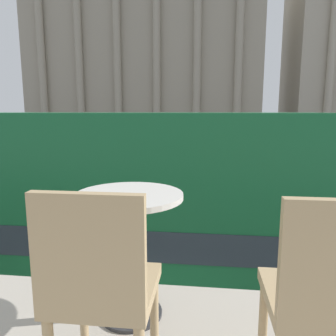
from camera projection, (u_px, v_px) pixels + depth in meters
The scene contains 12 objects.
double_decker_bus at pixel (24, 217), 6.01m from camera, with size 10.63×2.71×4.28m.
cafe_dining_table at pixel (130, 227), 1.83m from camera, with size 0.60×0.60×0.73m.
cafe_chair_0 at pixel (100, 286), 1.25m from camera, with size 0.40×0.40×0.91m.
cafe_chair_1 at pixel (327, 298), 1.17m from camera, with size 0.40×0.40×0.91m.
plaza_building_left at pixel (146, 54), 44.32m from camera, with size 30.44×12.00×24.04m.
traffic_light_near at pixel (207, 157), 14.08m from camera, with size 0.42×0.24×3.61m.
traffic_light_mid at pixel (259, 141), 20.67m from camera, with size 0.42×0.24×3.75m.
traffic_light_far at pixel (278, 134), 25.63m from camera, with size 0.42×0.24×3.88m.
pedestrian_yellow at pixel (123, 144), 32.88m from camera, with size 0.32×0.32×1.83m.
pedestrian_white at pixel (282, 152), 26.78m from camera, with size 0.32×0.32×1.74m.
pedestrian_red at pixel (238, 163), 21.06m from camera, with size 0.32×0.32×1.74m.
pedestrian_olive at pixel (209, 169), 18.97m from camera, with size 0.32×0.32×1.72m.
Camera 1 is at (1.07, -2.06, 4.30)m, focal length 35.00 mm.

